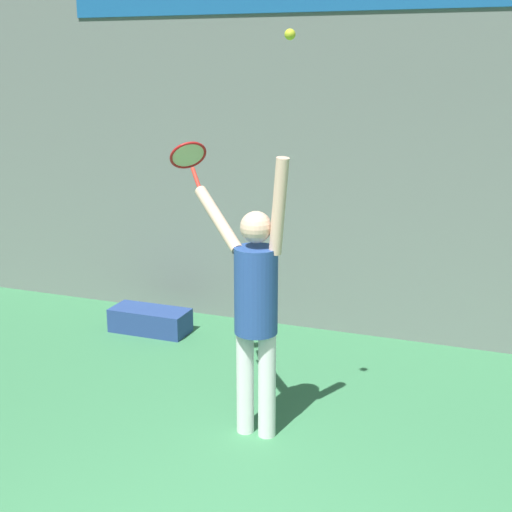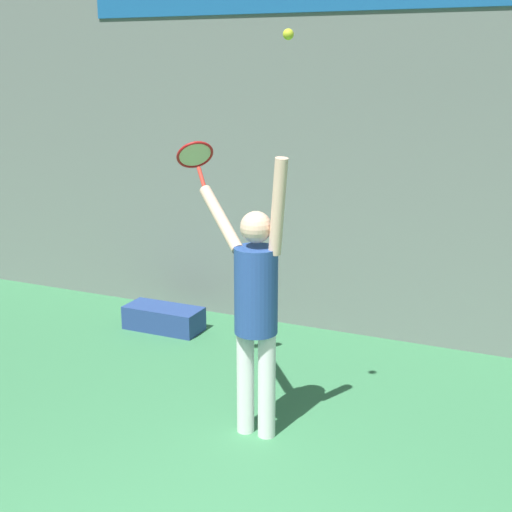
{
  "view_description": "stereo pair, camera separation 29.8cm",
  "coord_description": "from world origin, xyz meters",
  "px_view_note": "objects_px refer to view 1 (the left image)",
  "views": [
    {
      "loc": [
        1.21,
        -2.35,
        2.68
      ],
      "look_at": [
        -0.5,
        2.18,
        1.38
      ],
      "focal_mm": 50.0,
      "sensor_mm": 36.0,
      "label": 1
    },
    {
      "loc": [
        1.49,
        -2.24,
        2.68
      ],
      "look_at": [
        -0.5,
        2.18,
        1.38
      ],
      "focal_mm": 50.0,
      "sensor_mm": 36.0,
      "label": 2
    }
  ],
  "objects_px": {
    "tennis_player": "(255,300)",
    "tennis_racket": "(189,157)",
    "tennis_ball": "(290,34)",
    "equipment_bag": "(150,320)"
  },
  "relations": [
    {
      "from": "tennis_racket",
      "to": "equipment_bag",
      "type": "xyz_separation_m",
      "value": [
        -1.0,
        1.03,
        -1.85
      ]
    },
    {
      "from": "tennis_racket",
      "to": "equipment_bag",
      "type": "bearing_deg",
      "value": 133.97
    },
    {
      "from": "tennis_racket",
      "to": "equipment_bag",
      "type": "height_order",
      "value": "tennis_racket"
    },
    {
      "from": "tennis_player",
      "to": "equipment_bag",
      "type": "distance_m",
      "value": 2.55
    },
    {
      "from": "tennis_racket",
      "to": "equipment_bag",
      "type": "distance_m",
      "value": 2.34
    },
    {
      "from": "tennis_player",
      "to": "tennis_racket",
      "type": "relative_size",
      "value": 5.26
    },
    {
      "from": "tennis_ball",
      "to": "tennis_racket",
      "type": "bearing_deg",
      "value": 148.08
    },
    {
      "from": "tennis_player",
      "to": "tennis_ball",
      "type": "xyz_separation_m",
      "value": [
        0.27,
        -0.1,
        1.82
      ]
    },
    {
      "from": "tennis_racket",
      "to": "equipment_bag",
      "type": "relative_size",
      "value": 0.49
    },
    {
      "from": "tennis_player",
      "to": "equipment_bag",
      "type": "relative_size",
      "value": 2.58
    }
  ]
}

